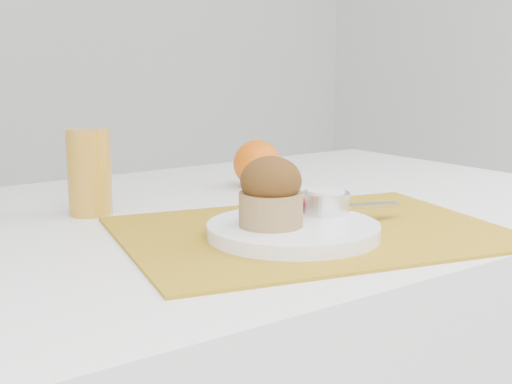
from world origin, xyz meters
TOP-DOWN VIEW (x-y plane):
  - placemat at (-0.03, -0.13)m, footprint 0.57×0.47m
  - plate at (-0.07, -0.14)m, footprint 0.27×0.27m
  - ramekin at (0.00, -0.12)m, footprint 0.07×0.07m
  - cream at (0.00, -0.12)m, footprint 0.06×0.06m
  - raspberry_near at (-0.06, -0.09)m, footprint 0.02×0.02m
  - raspberry_far at (-0.03, -0.09)m, footprint 0.02×0.02m
  - butter_knife at (0.01, -0.11)m, footprint 0.20×0.10m
  - orange at (0.11, 0.18)m, footprint 0.08×0.08m
  - juice_glass at (-0.22, 0.15)m, footprint 0.08×0.08m
  - muffin at (-0.10, -0.14)m, footprint 0.09×0.09m

SIDE VIEW (x-z plane):
  - placemat at x=-0.03m, z-range 0.75..0.75m
  - plate at x=-0.07m, z-range 0.75..0.77m
  - butter_knife at x=0.01m, z-range 0.77..0.78m
  - raspberry_near at x=-0.06m, z-range 0.77..0.79m
  - raspberry_far at x=-0.03m, z-range 0.77..0.79m
  - ramekin at x=0.00m, z-range 0.77..0.80m
  - orange at x=0.11m, z-range 0.75..0.83m
  - cream at x=0.00m, z-range 0.80..0.80m
  - juice_glass at x=-0.22m, z-range 0.75..0.88m
  - muffin at x=-0.10m, z-range 0.77..0.86m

